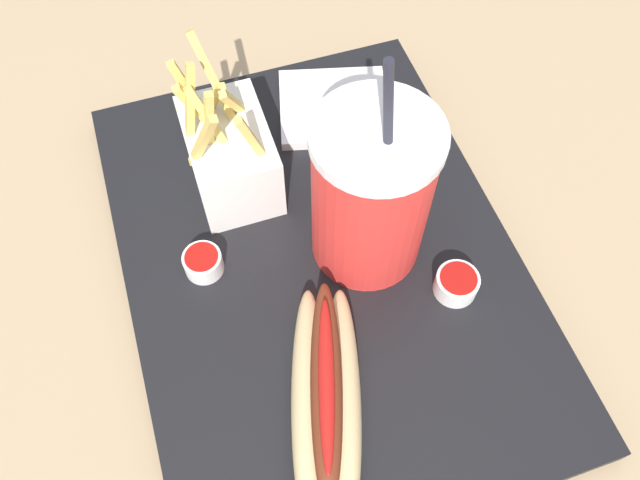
% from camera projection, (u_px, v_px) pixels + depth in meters
% --- Properties ---
extents(ground_plane, '(2.40, 2.40, 0.02)m').
position_uv_depth(ground_plane, '(320.00, 272.00, 0.60)').
color(ground_plane, tan).
extents(food_tray, '(0.48, 0.35, 0.02)m').
position_uv_depth(food_tray, '(320.00, 262.00, 0.59)').
color(food_tray, black).
rests_on(food_tray, ground_plane).
extents(soda_cup, '(0.10, 0.10, 0.23)m').
position_uv_depth(soda_cup, '(373.00, 198.00, 0.51)').
color(soda_cup, red).
rests_on(soda_cup, food_tray).
extents(fries_basket, '(0.11, 0.07, 0.15)m').
position_uv_depth(fries_basket, '(230.00, 154.00, 0.59)').
color(fries_basket, white).
rests_on(fries_basket, food_tray).
extents(hot_dog_1, '(0.19, 0.11, 0.06)m').
position_uv_depth(hot_dog_1, '(326.00, 395.00, 0.49)').
color(hot_dog_1, '#E5C689').
rests_on(hot_dog_1, food_tray).
extents(ketchup_cup_1, '(0.03, 0.03, 0.02)m').
position_uv_depth(ketchup_cup_1, '(203.00, 262.00, 0.56)').
color(ketchup_cup_1, white).
rests_on(ketchup_cup_1, food_tray).
extents(ketchup_cup_2, '(0.04, 0.04, 0.02)m').
position_uv_depth(ketchup_cup_2, '(457.00, 283.00, 0.55)').
color(ketchup_cup_2, white).
rests_on(ketchup_cup_2, food_tray).
extents(napkin_stack, '(0.13, 0.13, 0.01)m').
position_uv_depth(napkin_stack, '(334.00, 107.00, 0.66)').
color(napkin_stack, white).
rests_on(napkin_stack, food_tray).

